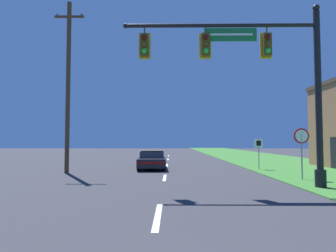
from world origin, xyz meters
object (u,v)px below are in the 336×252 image
object	(u,v)px
route_sign_post	(259,147)
utility_pole_near	(68,84)
signal_mast	(264,74)
stop_sign	(301,142)
car_ahead	(152,160)

from	to	relation	value
route_sign_post	utility_pole_near	bearing A→B (deg)	-169.52
signal_mast	stop_sign	world-z (taller)	signal_mast
utility_pole_near	signal_mast	bearing A→B (deg)	-29.25
car_ahead	signal_mast	bearing A→B (deg)	-58.78
utility_pole_near	car_ahead	bearing A→B (deg)	30.43
stop_sign	route_sign_post	world-z (taller)	stop_sign
stop_sign	route_sign_post	distance (m)	5.39
signal_mast	route_sign_post	bearing A→B (deg)	75.61
signal_mast	stop_sign	bearing A→B (deg)	44.79
signal_mast	route_sign_post	world-z (taller)	signal_mast
signal_mast	utility_pole_near	world-z (taller)	utility_pole_near
stop_sign	route_sign_post	size ratio (longest dim) A/B	1.23
stop_sign	utility_pole_near	xyz separation A→B (m)	(-12.70, 3.10, 3.53)
stop_sign	signal_mast	bearing A→B (deg)	-135.21
car_ahead	utility_pole_near	size ratio (longest dim) A/B	0.46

